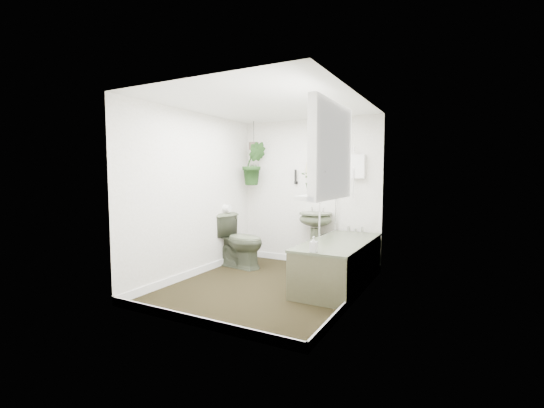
% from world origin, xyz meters
% --- Properties ---
extents(floor, '(2.30, 2.80, 0.02)m').
position_xyz_m(floor, '(0.00, 0.00, -0.01)').
color(floor, black).
rests_on(floor, ground).
extents(ceiling, '(2.30, 2.80, 0.02)m').
position_xyz_m(ceiling, '(0.00, 0.00, 2.31)').
color(ceiling, white).
rests_on(ceiling, ground).
extents(wall_back, '(2.30, 0.02, 2.30)m').
position_xyz_m(wall_back, '(0.00, 1.41, 1.15)').
color(wall_back, white).
rests_on(wall_back, ground).
extents(wall_front, '(2.30, 0.02, 2.30)m').
position_xyz_m(wall_front, '(0.00, -1.41, 1.15)').
color(wall_front, white).
rests_on(wall_front, ground).
extents(wall_left, '(0.02, 2.80, 2.30)m').
position_xyz_m(wall_left, '(-1.16, 0.00, 1.15)').
color(wall_left, white).
rests_on(wall_left, ground).
extents(wall_right, '(0.02, 2.80, 2.30)m').
position_xyz_m(wall_right, '(1.16, 0.00, 1.15)').
color(wall_right, white).
rests_on(wall_right, ground).
extents(skirting, '(2.30, 2.80, 0.10)m').
position_xyz_m(skirting, '(0.00, 0.00, 0.05)').
color(skirting, white).
rests_on(skirting, floor).
extents(bathtub, '(0.72, 1.72, 0.58)m').
position_xyz_m(bathtub, '(0.80, 0.50, 0.29)').
color(bathtub, '#4B523D').
rests_on(bathtub, floor).
extents(bath_screen, '(0.04, 0.72, 1.40)m').
position_xyz_m(bath_screen, '(0.47, 0.99, 1.28)').
color(bath_screen, silver).
rests_on(bath_screen, bathtub).
extents(shower_box, '(0.20, 0.10, 0.35)m').
position_xyz_m(shower_box, '(0.80, 1.34, 1.55)').
color(shower_box, white).
rests_on(shower_box, wall_back).
extents(oval_mirror, '(0.46, 0.03, 0.62)m').
position_xyz_m(oval_mirror, '(0.18, 1.37, 1.50)').
color(oval_mirror, tan).
rests_on(oval_mirror, wall_back).
extents(wall_sconce, '(0.04, 0.04, 0.22)m').
position_xyz_m(wall_sconce, '(-0.22, 1.36, 1.40)').
color(wall_sconce, black).
rests_on(wall_sconce, wall_back).
extents(toilet_roll_holder, '(0.11, 0.11, 0.11)m').
position_xyz_m(toilet_roll_holder, '(-1.10, 0.70, 0.90)').
color(toilet_roll_holder, white).
rests_on(toilet_roll_holder, wall_left).
extents(window_recess, '(0.08, 1.00, 0.90)m').
position_xyz_m(window_recess, '(1.09, -0.70, 1.65)').
color(window_recess, white).
rests_on(window_recess, wall_right).
extents(window_sill, '(0.18, 1.00, 0.04)m').
position_xyz_m(window_sill, '(1.02, -0.70, 1.23)').
color(window_sill, white).
rests_on(window_sill, wall_right).
extents(window_blinds, '(0.01, 0.86, 0.76)m').
position_xyz_m(window_blinds, '(1.04, -0.70, 1.65)').
color(window_blinds, white).
rests_on(window_blinds, wall_right).
extents(toilet, '(0.86, 0.56, 0.82)m').
position_xyz_m(toilet, '(-0.85, 0.68, 0.41)').
color(toilet, '#4B523D').
rests_on(toilet, floor).
extents(pedestal_sink, '(0.58, 0.52, 0.85)m').
position_xyz_m(pedestal_sink, '(0.18, 1.23, 0.43)').
color(pedestal_sink, '#4B523D').
rests_on(pedestal_sink, floor).
extents(sill_plant, '(0.26, 0.23, 0.26)m').
position_xyz_m(sill_plant, '(1.03, -0.96, 1.38)').
color(sill_plant, black).
rests_on(sill_plant, window_sill).
extents(hanging_plant, '(0.49, 0.46, 0.70)m').
position_xyz_m(hanging_plant, '(-0.88, 1.16, 1.61)').
color(hanging_plant, black).
rests_on(hanging_plant, ceiling).
extents(soap_bottle, '(0.08, 0.09, 0.17)m').
position_xyz_m(soap_bottle, '(0.75, -0.29, 0.67)').
color(soap_bottle, black).
rests_on(soap_bottle, bathtub).
extents(hanging_pot, '(0.16, 0.16, 0.12)m').
position_xyz_m(hanging_pot, '(-0.88, 1.16, 1.90)').
color(hanging_pot, '#483B32').
rests_on(hanging_pot, ceiling).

